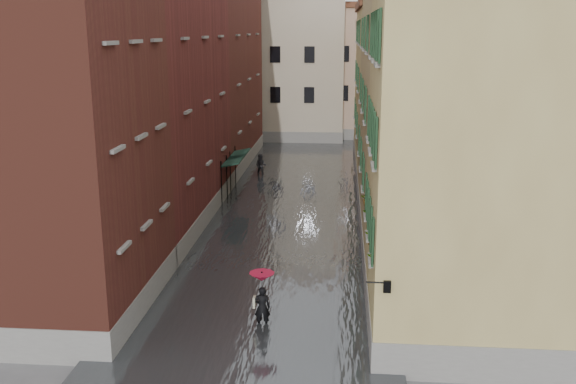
% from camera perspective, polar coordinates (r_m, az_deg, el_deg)
% --- Properties ---
extents(ground, '(120.00, 120.00, 0.00)m').
position_cam_1_polar(ground, '(25.68, -2.20, -9.07)').
color(ground, '#565658').
rests_on(ground, ground).
extents(floodwater, '(10.00, 60.00, 0.20)m').
position_cam_1_polar(floodwater, '(37.88, 0.20, -1.13)').
color(floodwater, '#474A4E').
rests_on(floodwater, ground).
extents(building_left_near, '(6.00, 8.00, 13.00)m').
position_cam_1_polar(building_left_near, '(23.88, -19.93, 4.57)').
color(building_left_near, brown).
rests_on(building_left_near, ground).
extents(building_left_mid, '(6.00, 14.00, 12.50)m').
position_cam_1_polar(building_left_mid, '(34.12, -12.26, 7.37)').
color(building_left_mid, maroon).
rests_on(building_left_mid, ground).
extents(building_left_far, '(6.00, 16.00, 14.00)m').
position_cam_1_polar(building_left_far, '(48.53, -7.11, 10.45)').
color(building_left_far, brown).
rests_on(building_left_far, ground).
extents(building_right_near, '(6.00, 8.00, 11.50)m').
position_cam_1_polar(building_right_near, '(22.21, 15.24, 2.28)').
color(building_right_near, tan).
rests_on(building_right_near, ground).
extents(building_right_mid, '(6.00, 14.00, 13.00)m').
position_cam_1_polar(building_right_mid, '(32.85, 12.00, 7.56)').
color(building_right_mid, tan).
rests_on(building_right_mid, ground).
extents(building_right_far, '(6.00, 16.00, 11.50)m').
position_cam_1_polar(building_right_far, '(47.77, 9.81, 8.78)').
color(building_right_far, tan).
rests_on(building_right_far, ground).
extents(building_end_cream, '(12.00, 9.00, 13.00)m').
position_cam_1_polar(building_end_cream, '(61.79, -0.69, 10.90)').
color(building_end_cream, beige).
rests_on(building_end_cream, ground).
extents(building_end_pink, '(10.00, 9.00, 12.00)m').
position_cam_1_polar(building_end_pink, '(63.60, 7.72, 10.42)').
color(building_end_pink, tan).
rests_on(building_end_pink, ground).
extents(awning_near, '(1.09, 3.05, 2.80)m').
position_cam_1_polar(awning_near, '(38.51, -4.88, 2.70)').
color(awning_near, '#142F23').
rests_on(awning_near, ground).
extents(awning_far, '(1.09, 3.21, 2.80)m').
position_cam_1_polar(awning_far, '(40.31, -4.44, 3.24)').
color(awning_far, '#142F23').
rests_on(awning_far, ground).
extents(wall_lantern, '(0.71, 0.22, 0.35)m').
position_cam_1_polar(wall_lantern, '(18.86, 8.73, -8.25)').
color(wall_lantern, black).
rests_on(wall_lantern, ground).
extents(window_planters, '(0.59, 8.09, 0.84)m').
position_cam_1_polar(window_planters, '(23.63, 7.47, -2.23)').
color(window_planters, maroon).
rests_on(window_planters, ground).
extents(pedestrian_main, '(0.89, 0.89, 2.06)m').
position_cam_1_polar(pedestrian_main, '(22.50, -2.33, -9.15)').
color(pedestrian_main, black).
rests_on(pedestrian_main, ground).
extents(pedestrian_far, '(0.85, 0.69, 1.63)m').
position_cam_1_polar(pedestrian_far, '(45.25, -2.43, 2.35)').
color(pedestrian_far, black).
rests_on(pedestrian_far, ground).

